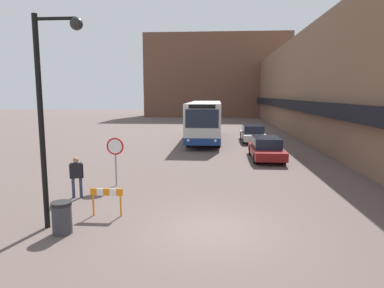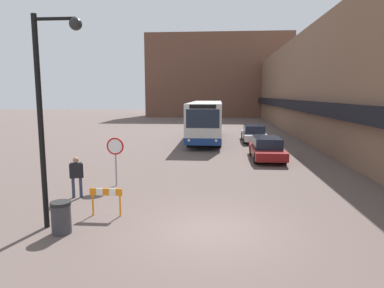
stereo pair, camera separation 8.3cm
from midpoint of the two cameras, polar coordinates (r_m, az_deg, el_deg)
name	(u,v)px [view 1 (the left image)]	position (r m, az deg, el deg)	size (l,w,h in m)	color
ground_plane	(212,230)	(10.59, 3.18, -14.12)	(160.00, 160.00, 0.00)	brown
building_row_right	(321,86)	(35.21, 20.67, 9.00)	(5.50, 60.00, 9.64)	brown
building_backdrop_far	(217,76)	(64.86, 4.13, 11.20)	(26.00, 8.00, 14.74)	brown
city_bus	(205,120)	(30.15, 2.11, 4.06)	(2.70, 12.58, 3.37)	silver
parked_car_front	(266,148)	(21.88, 12.16, -0.68)	(1.87, 4.65, 1.38)	maroon
parked_car_middle	(253,133)	(29.96, 10.02, 1.78)	(1.93, 4.81, 1.41)	silver
stop_sign	(115,151)	(15.43, -12.82, -1.18)	(0.76, 0.08, 2.16)	gray
street_lamp	(49,99)	(10.82, -22.91, 6.92)	(1.46, 0.36, 6.28)	black
pedestrian	(76,174)	(14.14, -18.86, -4.68)	(0.51, 0.32, 1.62)	#333851
trash_bin	(62,218)	(10.87, -21.06, -11.38)	(0.59, 0.59, 0.95)	#38383D
construction_barricade	(107,196)	(11.86, -14.23, -8.48)	(1.10, 0.06, 0.94)	orange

